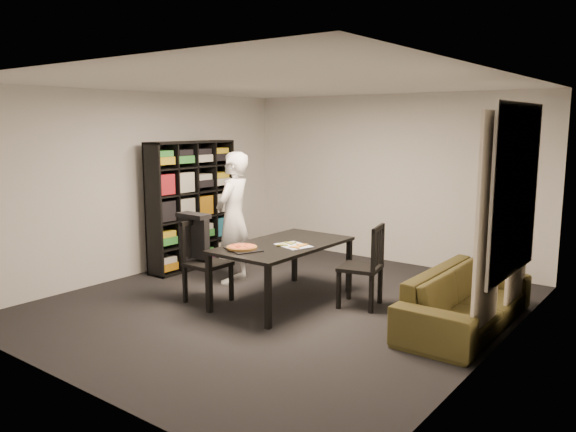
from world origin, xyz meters
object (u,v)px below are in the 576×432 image
Objects in this scene: dining_table at (283,249)px; chair_left at (202,255)px; pepperoni_pizza at (242,247)px; person at (233,218)px; baking_tray at (243,249)px; chair_right at (368,261)px; bookshelf at (192,205)px; sofa at (466,299)px.

dining_table is 1.00m from chair_left.
chair_left is at bearing -179.90° from pepperoni_pizza.
person reaches higher than baking_tray.
pepperoni_pizza is at bearing 32.78° from person.
chair_right is (0.92, 0.44, -0.10)m from dining_table.
dining_table is (2.13, -0.52, -0.29)m from bookshelf.
chair_right is 2.02m from person.
bookshelf is at bearing 50.96° from chair_left.
bookshelf is 0.92× the size of sofa.
dining_table is 0.84× the size of sofa.
bookshelf is 2.25m from baking_tray.
pepperoni_pizza is 2.53m from sofa.
bookshelf is 4.75× the size of baking_tray.
person is at bearing 16.64° from chair_left.
chair_left is at bearing 1.83° from person.
chair_left is 2.01m from chair_right.
baking_tray is (1.97, -1.07, -0.22)m from bookshelf.
dining_table is 2.17m from sofa.
person is 5.10× the size of pepperoni_pizza.
baking_tray is at bearing -60.57° from chair_right.
baking_tray is at bearing -89.57° from chair_left.
pepperoni_pizza is (0.89, -0.83, -0.14)m from person.
sofa is (3.15, 0.21, -0.59)m from person.
chair_right reaches higher than dining_table.
dining_table is 1.13m from person.
person is at bearing -98.72° from chair_right.
dining_table is at bearing -77.50° from chair_right.
bookshelf is at bearing -104.76° from chair_right.
person is (-1.99, -0.16, 0.33)m from chair_right.
pepperoni_pizza is at bearing 175.33° from baking_tray.
chair_right is 1.47m from baking_tray.
bookshelf is 1.09× the size of dining_table.
person reaches higher than sofa.
person is (1.06, -0.24, -0.06)m from bookshelf.
baking_tray is at bearing 33.44° from person.
baking_tray is 1.14× the size of pepperoni_pizza.
dining_table is at bearing 72.05° from pepperoni_pizza.
dining_table is 0.57m from baking_tray.
baking_tray reaches higher than dining_table.
bookshelf reaches higher than baking_tray.
baking_tray is at bearing -4.67° from pepperoni_pizza.
bookshelf is 1.08m from person.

